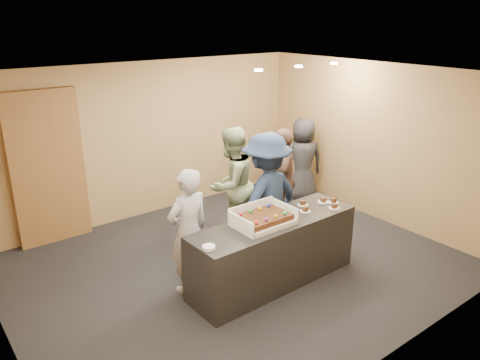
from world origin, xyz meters
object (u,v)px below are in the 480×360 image
(cake_box, at_px, (262,220))
(plate_stack, at_px, (209,247))
(person_server_grey, at_px, (188,231))
(person_brown_extra, at_px, (283,179))
(serving_counter, at_px, (273,252))
(person_dark_suit, at_px, (303,161))
(storage_cabinet, at_px, (48,168))
(sheet_cake, at_px, (263,217))
(person_navy_man, at_px, (266,198))
(person_sage_man, at_px, (231,185))

(cake_box, relative_size, plate_stack, 5.03)
(plate_stack, xyz_separation_m, person_server_grey, (0.13, 0.65, -0.09))
(person_server_grey, relative_size, person_brown_extra, 0.97)
(person_server_grey, height_order, person_brown_extra, person_brown_extra)
(serving_counter, height_order, cake_box, cake_box)
(person_dark_suit, bearing_deg, storage_cabinet, 4.23)
(person_brown_extra, height_order, person_dark_suit, person_brown_extra)
(sheet_cake, distance_m, plate_stack, 0.93)
(serving_counter, bearing_deg, person_navy_man, 57.67)
(person_server_grey, xyz_separation_m, person_sage_man, (1.32, 0.88, 0.08))
(person_sage_man, height_order, person_dark_suit, person_sage_man)
(plate_stack, height_order, person_server_grey, person_server_grey)
(serving_counter, distance_m, person_dark_suit, 2.99)
(storage_cabinet, height_order, person_brown_extra, storage_cabinet)
(person_brown_extra, bearing_deg, sheet_cake, -6.04)
(sheet_cake, xyz_separation_m, plate_stack, (-0.92, -0.12, -0.08))
(storage_cabinet, distance_m, person_brown_extra, 3.70)
(plate_stack, distance_m, person_dark_suit, 3.95)
(cake_box, bearing_deg, person_server_grey, 147.65)
(person_navy_man, bearing_deg, sheet_cake, 40.08)
(person_server_grey, bearing_deg, storage_cabinet, -75.03)
(sheet_cake, distance_m, person_dark_suit, 3.12)
(sheet_cake, distance_m, person_brown_extra, 1.89)
(person_sage_man, bearing_deg, plate_stack, 32.20)
(sheet_cake, height_order, plate_stack, sheet_cake)
(person_dark_suit, bearing_deg, person_server_grey, 41.87)
(serving_counter, relative_size, storage_cabinet, 1.00)
(serving_counter, xyz_separation_m, sheet_cake, (-0.19, -0.00, 0.55))
(cake_box, bearing_deg, plate_stack, -170.67)
(sheet_cake, bearing_deg, person_navy_man, 46.88)
(plate_stack, bearing_deg, person_dark_suit, 29.70)
(serving_counter, distance_m, person_navy_man, 0.83)
(plate_stack, distance_m, person_sage_man, 2.10)
(serving_counter, distance_m, person_server_grey, 1.18)
(storage_cabinet, height_order, person_sage_man, storage_cabinet)
(storage_cabinet, bearing_deg, person_brown_extra, -30.17)
(person_navy_man, bearing_deg, person_server_grey, -5.18)
(person_dark_suit, bearing_deg, person_brown_extra, 50.51)
(sheet_cake, height_order, person_navy_man, person_navy_man)
(person_server_grey, height_order, person_navy_man, person_navy_man)
(cake_box, xyz_separation_m, person_dark_suit, (2.52, 1.81, -0.13))
(serving_counter, distance_m, sheet_cake, 0.58)
(cake_box, xyz_separation_m, person_brown_extra, (1.44, 1.18, -0.09))
(cake_box, height_order, person_server_grey, person_server_grey)
(person_navy_man, bearing_deg, person_dark_suit, -154.23)
(person_dark_suit, bearing_deg, person_sage_man, 32.55)
(cake_box, relative_size, person_dark_suit, 0.46)
(storage_cabinet, relative_size, person_sage_man, 1.31)
(person_sage_man, relative_size, person_brown_extra, 1.06)
(plate_stack, bearing_deg, serving_counter, 6.36)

